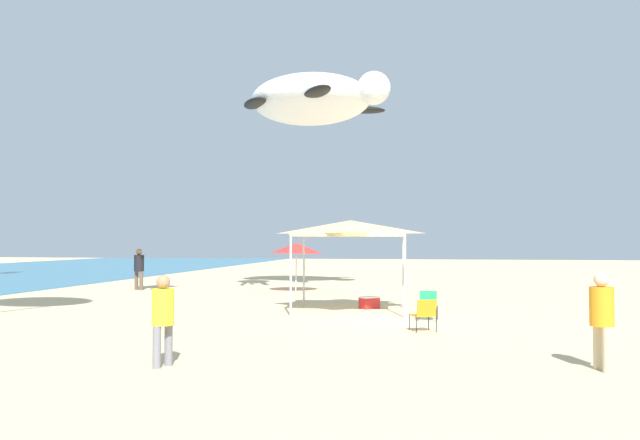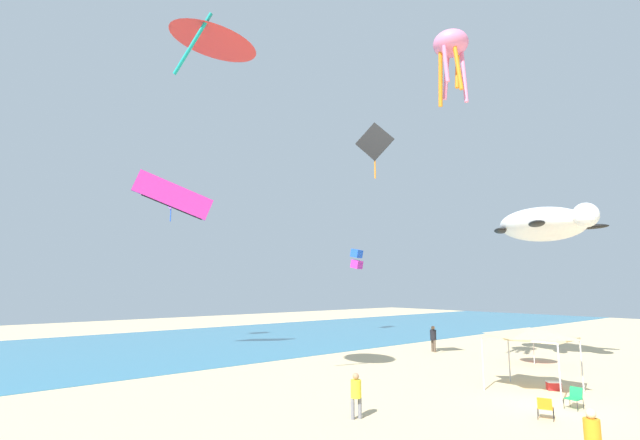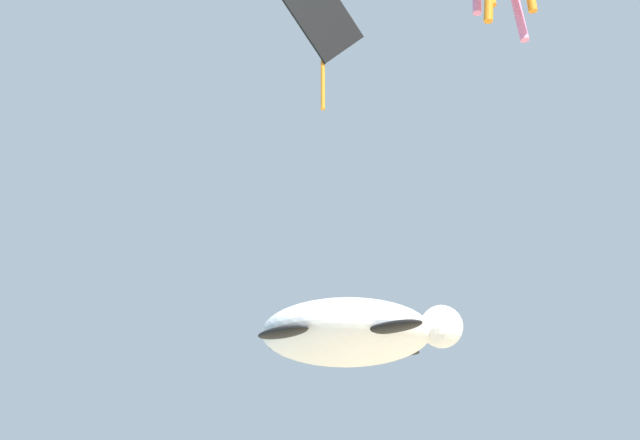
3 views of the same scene
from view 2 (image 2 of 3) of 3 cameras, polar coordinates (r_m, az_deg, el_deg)
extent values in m
cube|color=#D6BC8C|center=(22.80, 26.41, -19.97)|extent=(120.00, 120.00, 0.10)
cube|color=teal|center=(43.10, -12.42, -14.58)|extent=(120.00, 24.79, 0.02)
cylinder|color=#B7B7BC|center=(22.59, 27.93, -16.75)|extent=(0.07, 0.07, 2.40)
cylinder|color=#B7B7BC|center=(25.25, 30.07, -15.60)|extent=(0.07, 0.07, 2.40)
cylinder|color=#B7B7BC|center=(23.93, 19.82, -16.67)|extent=(0.07, 0.07, 2.40)
cylinder|color=#B7B7BC|center=(26.46, 22.69, -15.67)|extent=(0.07, 0.07, 2.40)
cube|color=#D1B784|center=(24.34, 24.91, -13.27)|extent=(3.10, 3.65, 0.10)
pyramid|color=#D1B784|center=(24.32, 24.87, -12.66)|extent=(3.04, 3.58, 0.42)
cylinder|color=silver|center=(32.72, 25.28, -14.20)|extent=(0.07, 0.09, 2.15)
cone|color=red|center=(32.61, 25.20, -12.68)|extent=(2.30, 2.31, 0.51)
cylinder|color=black|center=(21.96, 28.33, -19.66)|extent=(0.02, 0.02, 0.40)
cylinder|color=black|center=(21.74, 29.65, -19.70)|extent=(0.02, 0.02, 0.40)
cylinder|color=black|center=(22.42, 28.92, -19.37)|extent=(0.02, 0.02, 0.40)
cylinder|color=black|center=(22.21, 30.21, -19.39)|extent=(0.02, 0.02, 0.40)
cube|color=#198C4C|center=(22.04, 29.24, -19.02)|extent=(0.55, 0.55, 0.03)
cube|color=#198C4C|center=(22.26, 29.52, -18.33)|extent=(0.16, 0.50, 0.41)
cylinder|color=black|center=(20.34, 27.33, -20.73)|extent=(0.02, 0.02, 0.40)
cylinder|color=black|center=(20.37, 25.77, -20.81)|extent=(0.02, 0.02, 0.40)
cylinder|color=black|center=(19.83, 27.29, -21.08)|extent=(0.02, 0.02, 0.40)
cylinder|color=black|center=(19.86, 25.69, -21.16)|extent=(0.02, 0.02, 0.40)
cube|color=orange|center=(20.05, 26.48, -20.39)|extent=(0.67, 0.67, 0.03)
cube|color=orange|center=(19.72, 26.41, -19.99)|extent=(0.30, 0.51, 0.41)
cube|color=red|center=(25.37, 27.34, -18.09)|extent=(0.70, 0.71, 0.36)
cube|color=white|center=(25.33, 27.31, -17.65)|extent=(0.72, 0.74, 0.04)
cylinder|color=orange|center=(14.79, 31.06, -21.92)|extent=(0.41, 0.41, 0.68)
sphere|color=beige|center=(14.67, 30.91, -20.17)|extent=(0.25, 0.25, 0.25)
cylinder|color=brown|center=(36.01, 14.23, -15.14)|extent=(0.17, 0.17, 0.86)
cylinder|color=brown|center=(36.30, 13.95, -15.09)|extent=(0.17, 0.17, 0.86)
cylinder|color=black|center=(36.07, 14.05, -13.84)|extent=(0.45, 0.45, 0.75)
sphere|color=#A87A56|center=(36.02, 14.02, -13.03)|extent=(0.28, 0.28, 0.28)
cylinder|color=slate|center=(18.33, 5.03, -22.51)|extent=(0.15, 0.15, 0.75)
cylinder|color=slate|center=(18.22, 4.12, -22.61)|extent=(0.15, 0.15, 0.75)
cylinder|color=yellow|center=(18.11, 4.55, -20.41)|extent=(0.39, 0.39, 0.65)
sphere|color=#A87A56|center=(18.02, 4.53, -19.01)|extent=(0.24, 0.24, 0.24)
cube|color=black|center=(27.15, 6.88, 9.78)|extent=(1.11, 2.16, 2.39)
cylinder|color=orange|center=(26.75, 6.93, 6.98)|extent=(0.08, 0.08, 1.69)
cube|color=#E02D9E|center=(35.37, -17.96, 2.95)|extent=(5.65, 2.29, 3.50)
cube|color=black|center=(35.24, -18.02, 1.76)|extent=(4.30, 1.54, 1.97)
ellipsoid|color=white|center=(34.24, 26.15, -0.53)|extent=(6.69, 7.38, 2.57)
sphere|color=white|center=(32.05, 30.44, 0.54)|extent=(1.51, 1.51, 1.51)
ellipsoid|color=black|center=(34.73, 30.68, -0.74)|extent=(1.68, 2.53, 0.34)
ellipsoid|color=black|center=(31.49, 25.60, -0.42)|extent=(2.51, 1.98, 0.34)
ellipsoid|color=black|center=(36.81, 25.75, -1.44)|extent=(1.68, 2.53, 0.34)
ellipsoid|color=black|center=(34.49, 21.83, -1.26)|extent=(2.51, 1.98, 0.34)
cube|color=blue|center=(49.32, 4.63, -4.22)|extent=(1.10, 1.24, 1.04)
cube|color=#E02D9E|center=(49.25, 4.65, -5.58)|extent=(1.10, 1.24, 1.04)
ellipsoid|color=pink|center=(26.77, 16.12, 20.54)|extent=(1.83, 1.83, 1.34)
cylinder|color=pink|center=(25.69, 15.55, 18.42)|extent=(0.41, 0.23, 1.95)
cylinder|color=orange|center=(25.58, 16.97, 17.93)|extent=(0.32, 0.44, 2.50)
cylinder|color=pink|center=(25.95, 17.66, 16.91)|extent=(0.38, 0.47, 3.03)
cylinder|color=orange|center=(26.63, 16.90, 17.48)|extent=(0.41, 0.23, 1.95)
cylinder|color=pink|center=(26.50, 15.59, 16.91)|extent=(0.32, 0.44, 2.50)
cylinder|color=orange|center=(25.92, 14.92, 16.83)|extent=(0.38, 0.47, 3.03)
cone|color=red|center=(22.71, -13.07, 21.78)|extent=(5.44, 5.47, 1.58)
cylinder|color=teal|center=(20.91, -15.73, 20.55)|extent=(1.04, 1.65, 2.47)
cube|color=purple|center=(41.10, -18.18, 2.83)|extent=(1.81, 1.54, 2.30)
cylinder|color=blue|center=(40.87, -18.27, 0.98)|extent=(0.08, 0.08, 1.65)
camera|label=1|loc=(8.43, -30.02, -25.39)|focal=35.59mm
camera|label=3|loc=(21.71, -24.19, -10.17)|focal=41.54mm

